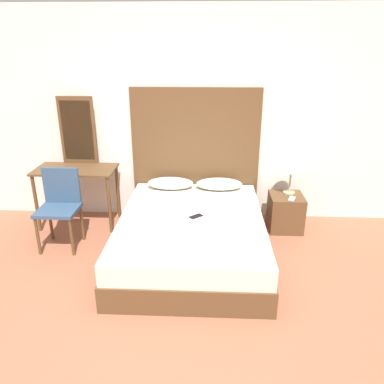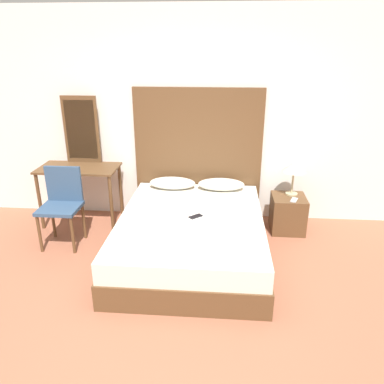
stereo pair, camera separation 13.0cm
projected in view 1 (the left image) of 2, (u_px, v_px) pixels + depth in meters
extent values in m
plane|color=#9E5B42|center=(166.00, 336.00, 3.08)|extent=(16.00, 16.00, 0.00)
cube|color=white|center=(185.00, 118.00, 4.83)|extent=(10.00, 0.06, 2.70)
cube|color=brown|center=(192.00, 245.00, 4.22)|extent=(1.58, 2.08, 0.26)
cube|color=silver|center=(192.00, 226.00, 4.13)|extent=(1.55, 2.04, 0.22)
cube|color=brown|center=(195.00, 155.00, 4.93)|extent=(1.66, 0.05, 1.75)
ellipsoid|color=silver|center=(170.00, 183.00, 4.86)|extent=(0.60, 0.29, 0.15)
ellipsoid|color=silver|center=(219.00, 184.00, 4.83)|extent=(0.60, 0.29, 0.15)
cube|color=black|center=(196.00, 216.00, 4.08)|extent=(0.16, 0.15, 0.01)
cube|color=brown|center=(285.00, 212.00, 4.81)|extent=(0.42, 0.43, 0.46)
cylinder|color=tan|center=(289.00, 192.00, 4.80)|extent=(0.15, 0.15, 0.02)
cylinder|color=tan|center=(290.00, 181.00, 4.74)|extent=(0.02, 0.02, 0.29)
cone|color=beige|center=(292.00, 166.00, 4.66)|extent=(0.30, 0.30, 0.13)
cube|color=#B7B7BC|center=(292.00, 199.00, 4.62)|extent=(0.12, 0.17, 0.01)
cube|color=brown|center=(75.00, 169.00, 4.74)|extent=(1.01, 0.53, 0.02)
cylinder|color=brown|center=(36.00, 204.00, 4.70)|extent=(0.04, 0.04, 0.75)
cylinder|color=brown|center=(109.00, 205.00, 4.65)|extent=(0.04, 0.04, 0.75)
cylinder|color=brown|center=(51.00, 191.00, 5.12)|extent=(0.04, 0.04, 0.75)
cylinder|color=brown|center=(118.00, 192.00, 5.08)|extent=(0.04, 0.04, 0.75)
cube|color=brown|center=(78.00, 131.00, 4.80)|extent=(0.46, 0.03, 0.87)
cube|color=#B2BCC6|center=(77.00, 131.00, 4.79)|extent=(0.39, 0.01, 0.76)
cube|color=#334C6B|center=(58.00, 210.00, 4.27)|extent=(0.45, 0.42, 0.04)
cube|color=#334C6B|center=(62.00, 185.00, 4.36)|extent=(0.43, 0.04, 0.43)
cylinder|color=brown|center=(38.00, 236.00, 4.20)|extent=(0.04, 0.04, 0.45)
cylinder|color=brown|center=(72.00, 237.00, 4.19)|extent=(0.04, 0.04, 0.45)
cylinder|color=brown|center=(51.00, 222.00, 4.54)|extent=(0.04, 0.04, 0.45)
cylinder|color=brown|center=(82.00, 223.00, 4.52)|extent=(0.04, 0.04, 0.45)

